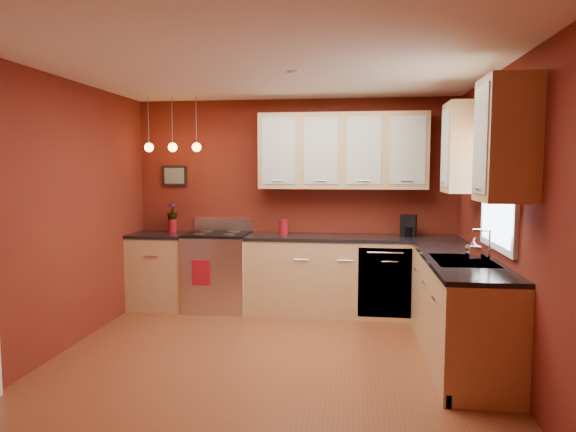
# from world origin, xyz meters

# --- Properties ---
(floor) EXTENTS (4.20, 4.20, 0.00)m
(floor) POSITION_xyz_m (0.00, 0.00, 0.00)
(floor) COLOR brown
(floor) RESTS_ON ground
(ceiling) EXTENTS (4.00, 4.20, 0.02)m
(ceiling) POSITION_xyz_m (0.00, 0.00, 2.60)
(ceiling) COLOR white
(ceiling) RESTS_ON wall_back
(wall_back) EXTENTS (4.00, 0.02, 2.60)m
(wall_back) POSITION_xyz_m (0.00, 2.10, 1.30)
(wall_back) COLOR maroon
(wall_back) RESTS_ON floor
(wall_front) EXTENTS (4.00, 0.02, 2.60)m
(wall_front) POSITION_xyz_m (0.00, -2.10, 1.30)
(wall_front) COLOR maroon
(wall_front) RESTS_ON floor
(wall_left) EXTENTS (0.02, 4.20, 2.60)m
(wall_left) POSITION_xyz_m (-2.00, 0.00, 1.30)
(wall_left) COLOR maroon
(wall_left) RESTS_ON floor
(wall_right) EXTENTS (0.02, 4.20, 2.60)m
(wall_right) POSITION_xyz_m (2.00, 0.00, 1.30)
(wall_right) COLOR maroon
(wall_right) RESTS_ON floor
(base_cabinets_back_left) EXTENTS (0.70, 0.60, 0.90)m
(base_cabinets_back_left) POSITION_xyz_m (-1.65, 1.80, 0.45)
(base_cabinets_back_left) COLOR tan
(base_cabinets_back_left) RESTS_ON floor
(base_cabinets_back_right) EXTENTS (2.54, 0.60, 0.90)m
(base_cabinets_back_right) POSITION_xyz_m (0.73, 1.80, 0.45)
(base_cabinets_back_right) COLOR tan
(base_cabinets_back_right) RESTS_ON floor
(base_cabinets_right) EXTENTS (0.60, 2.10, 0.90)m
(base_cabinets_right) POSITION_xyz_m (1.70, 0.45, 0.45)
(base_cabinets_right) COLOR tan
(base_cabinets_right) RESTS_ON floor
(counter_back_left) EXTENTS (0.70, 0.62, 0.04)m
(counter_back_left) POSITION_xyz_m (-1.65, 1.80, 0.92)
(counter_back_left) COLOR black
(counter_back_left) RESTS_ON base_cabinets_back_left
(counter_back_right) EXTENTS (2.54, 0.62, 0.04)m
(counter_back_right) POSITION_xyz_m (0.73, 1.80, 0.92)
(counter_back_right) COLOR black
(counter_back_right) RESTS_ON base_cabinets_back_right
(counter_right) EXTENTS (0.62, 2.10, 0.04)m
(counter_right) POSITION_xyz_m (1.70, 0.45, 0.92)
(counter_right) COLOR black
(counter_right) RESTS_ON base_cabinets_right
(gas_range) EXTENTS (0.76, 0.64, 1.11)m
(gas_range) POSITION_xyz_m (-0.92, 1.80, 0.48)
(gas_range) COLOR silver
(gas_range) RESTS_ON floor
(dishwasher_front) EXTENTS (0.60, 0.02, 0.80)m
(dishwasher_front) POSITION_xyz_m (1.10, 1.51, 0.45)
(dishwasher_front) COLOR silver
(dishwasher_front) RESTS_ON base_cabinets_back_right
(sink) EXTENTS (0.50, 0.70, 0.33)m
(sink) POSITION_xyz_m (1.70, 0.30, 0.92)
(sink) COLOR gray
(sink) RESTS_ON counter_right
(window) EXTENTS (0.06, 1.02, 1.22)m
(window) POSITION_xyz_m (1.97, 0.30, 1.69)
(window) COLOR white
(window) RESTS_ON wall_right
(upper_cabinets_back) EXTENTS (2.00, 0.35, 0.90)m
(upper_cabinets_back) POSITION_xyz_m (0.60, 1.93, 1.95)
(upper_cabinets_back) COLOR tan
(upper_cabinets_back) RESTS_ON wall_back
(upper_cabinets_right) EXTENTS (0.35, 1.95, 0.90)m
(upper_cabinets_right) POSITION_xyz_m (1.82, 0.32, 1.95)
(upper_cabinets_right) COLOR tan
(upper_cabinets_right) RESTS_ON wall_right
(wall_picture) EXTENTS (0.32, 0.03, 0.26)m
(wall_picture) POSITION_xyz_m (-1.55, 2.08, 1.65)
(wall_picture) COLOR black
(wall_picture) RESTS_ON wall_back
(pendant_lights) EXTENTS (0.71, 0.11, 0.66)m
(pendant_lights) POSITION_xyz_m (-1.45, 1.75, 2.01)
(pendant_lights) COLOR gray
(pendant_lights) RESTS_ON ceiling
(red_canister) EXTENTS (0.12, 0.12, 0.18)m
(red_canister) POSITION_xyz_m (-0.10, 1.87, 1.03)
(red_canister) COLOR maroon
(red_canister) RESTS_ON counter_back_right
(red_vase) EXTENTS (0.10, 0.10, 0.17)m
(red_vase) POSITION_xyz_m (-1.53, 1.89, 1.02)
(red_vase) COLOR maroon
(red_vase) RESTS_ON counter_back_left
(flowers) EXTENTS (0.14, 0.14, 0.23)m
(flowers) POSITION_xyz_m (-1.53, 1.89, 1.20)
(flowers) COLOR maroon
(flowers) RESTS_ON red_vase
(coffee_maker) EXTENTS (0.21, 0.21, 0.26)m
(coffee_maker) POSITION_xyz_m (1.39, 1.86, 1.06)
(coffee_maker) COLOR black
(coffee_maker) RESTS_ON counter_back_right
(soap_pump) EXTENTS (0.11, 0.12, 0.22)m
(soap_pump) POSITION_xyz_m (1.76, 0.21, 1.05)
(soap_pump) COLOR white
(soap_pump) RESTS_ON counter_right
(dish_towel) EXTENTS (0.22, 0.02, 0.30)m
(dish_towel) POSITION_xyz_m (-1.03, 1.47, 0.52)
(dish_towel) COLOR maroon
(dish_towel) RESTS_ON gas_range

